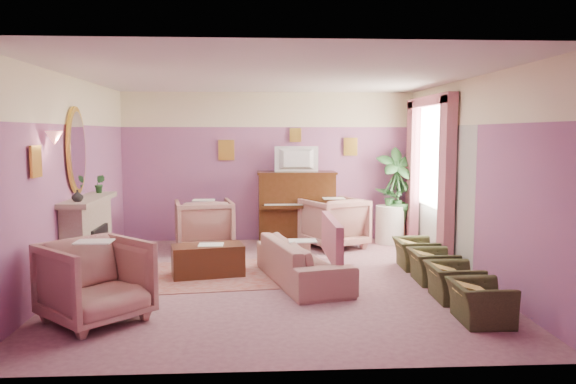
{
  "coord_description": "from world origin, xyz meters",
  "views": [
    {
      "loc": [
        -0.25,
        -7.63,
        2.04
      ],
      "look_at": [
        0.21,
        0.4,
        1.19
      ],
      "focal_mm": 35.0,
      "sensor_mm": 36.0,
      "label": 1
    }
  ],
  "objects": [
    {
      "name": "olive_chair_b",
      "position": [
        2.16,
        -1.05,
        0.29
      ],
      "size": [
        0.48,
        0.68,
        0.59
      ],
      "primitive_type": "imported",
      "color": "#3A3D20",
      "rests_on": "floor"
    },
    {
      "name": "olive_chair_a",
      "position": [
        2.16,
        -1.87,
        0.29
      ],
      "size": [
        0.48,
        0.68,
        0.59
      ],
      "primitive_type": "imported",
      "color": "#3A3D20",
      "rests_on": "floor"
    },
    {
      "name": "print_back_left",
      "position": [
        -0.8,
        2.96,
        1.72
      ],
      "size": [
        0.3,
        0.03,
        0.38
      ],
      "primitive_type": "cube",
      "color": "gold",
      "rests_on": "wall_back"
    },
    {
      "name": "piano_keyshelf",
      "position": [
        0.5,
        2.33,
        0.72
      ],
      "size": [
        1.3,
        0.12,
        0.06
      ],
      "primitive_type": "cube",
      "color": "#3D200E",
      "rests_on": "piano"
    },
    {
      "name": "wall_right",
      "position": [
        2.75,
        0.0,
        1.4
      ],
      "size": [
        0.02,
        6.0,
        2.8
      ],
      "primitive_type": "cube",
      "color": "#80538A",
      "rests_on": "floor"
    },
    {
      "name": "window_blind",
      "position": [
        2.7,
        1.55,
        1.7
      ],
      "size": [
        0.03,
        1.4,
        1.8
      ],
      "primitive_type": "cube",
      "color": "silver",
      "rests_on": "wall_right"
    },
    {
      "name": "coffee_table",
      "position": [
        -0.94,
        0.28,
        0.23
      ],
      "size": [
        1.08,
        0.7,
        0.45
      ],
      "primitive_type": "cube",
      "rotation": [
        0.0,
        0.0,
        0.22
      ],
      "color": "#452412",
      "rests_on": "floor"
    },
    {
      "name": "fire_ember",
      "position": [
        -2.45,
        0.2,
        0.22
      ],
      "size": [
        0.06,
        0.54,
        0.1
      ],
      "primitive_type": "cube",
      "color": "orange",
      "rests_on": "floor"
    },
    {
      "name": "floral_armchair_front",
      "position": [
        -1.98,
        -1.63,
        0.5
      ],
      "size": [
        0.95,
        0.95,
        0.99
      ],
      "primitive_type": "imported",
      "color": "#A97B6D",
      "rests_on": "floor"
    },
    {
      "name": "curtain_left",
      "position": [
        2.62,
        0.63,
        1.3
      ],
      "size": [
        0.16,
        0.34,
        2.6
      ],
      "primitive_type": "cube",
      "color": "#B36070",
      "rests_on": "floor"
    },
    {
      "name": "floor",
      "position": [
        0.0,
        0.0,
        0.0
      ],
      "size": [
        5.5,
        6.0,
        0.01
      ],
      "primitive_type": "cube",
      "color": "#8D6069",
      "rests_on": "ground"
    },
    {
      "name": "area_rug",
      "position": [
        -0.9,
        0.32,
        0.01
      ],
      "size": [
        2.69,
        2.08,
        0.01
      ],
      "primitive_type": "cube",
      "rotation": [
        0.0,
        0.0,
        0.12
      ],
      "color": "#9C5B53",
      "rests_on": "floor"
    },
    {
      "name": "sconce_shade",
      "position": [
        -2.62,
        -0.85,
        1.98
      ],
      "size": [
        0.2,
        0.2,
        0.16
      ],
      "primitive_type": "cone",
      "color": "#FF877C",
      "rests_on": "wall_left"
    },
    {
      "name": "olive_chair_c",
      "position": [
        2.16,
        -0.23,
        0.29
      ],
      "size": [
        0.48,
        0.68,
        0.59
      ],
      "primitive_type": "imported",
      "color": "#3A3D20",
      "rests_on": "floor"
    },
    {
      "name": "pelmet",
      "position": [
        2.62,
        1.55,
        2.56
      ],
      "size": [
        0.16,
        2.2,
        0.16
      ],
      "primitive_type": "cube",
      "color": "#B36070",
      "rests_on": "wall_right"
    },
    {
      "name": "side_plant_big",
      "position": [
        2.22,
        2.52,
        0.87
      ],
      "size": [
        0.3,
        0.3,
        0.34
      ],
      "primitive_type": "imported",
      "color": "#255426",
      "rests_on": "side_table"
    },
    {
      "name": "olive_chair_d",
      "position": [
        2.16,
        0.59,
        0.29
      ],
      "size": [
        0.48,
        0.68,
        0.59
      ],
      "primitive_type": "imported",
      "color": "#3A3D20",
      "rests_on": "floor"
    },
    {
      "name": "piano",
      "position": [
        0.5,
        2.68,
        0.65
      ],
      "size": [
        1.4,
        0.6,
        1.3
      ],
      "primitive_type": "cube",
      "color": "#3D200E",
      "rests_on": "floor"
    },
    {
      "name": "mantel_shelf",
      "position": [
        -2.56,
        0.2,
        1.12
      ],
      "size": [
        0.4,
        1.55,
        0.07
      ],
      "primitive_type": "cube",
      "color": "tan",
      "rests_on": "fireplace_surround"
    },
    {
      "name": "palm_plant",
      "position": [
        2.35,
        2.55,
        1.06
      ],
      "size": [
        0.76,
        0.76,
        1.44
      ],
      "primitive_type": "imported",
      "color": "#255426",
      "rests_on": "palm_pot"
    },
    {
      "name": "print_back_right",
      "position": [
        1.55,
        2.96,
        1.78
      ],
      "size": [
        0.26,
        0.03,
        0.34
      ],
      "primitive_type": "cube",
      "color": "gold",
      "rests_on": "wall_back"
    },
    {
      "name": "fireplace_surround",
      "position": [
        -2.59,
        0.2,
        0.55
      ],
      "size": [
        0.3,
        1.4,
        1.1
      ],
      "primitive_type": "cube",
      "color": "tan",
      "rests_on": "floor"
    },
    {
      "name": "print_back_mid",
      "position": [
        0.5,
        2.96,
        2.0
      ],
      "size": [
        0.22,
        0.03,
        0.26
      ],
      "primitive_type": "cube",
      "color": "gold",
      "rests_on": "wall_back"
    },
    {
      "name": "ceiling",
      "position": [
        0.0,
        0.0,
        2.8
      ],
      "size": [
        5.5,
        6.0,
        0.01
      ],
      "primitive_type": "cube",
      "color": "silver",
      "rests_on": "wall_back"
    },
    {
      "name": "side_plant_small",
      "position": [
        2.34,
        2.42,
        0.84
      ],
      "size": [
        0.16,
        0.16,
        0.28
      ],
      "primitive_type": "imported",
      "color": "#255426",
      "rests_on": "side_table"
    },
    {
      "name": "mantel_plant",
      "position": [
        -2.55,
        0.75,
        1.29
      ],
      "size": [
        0.16,
        0.16,
        0.28
      ],
      "primitive_type": "imported",
      "color": "#255426",
      "rests_on": "mantel_shelf"
    },
    {
      "name": "sofa_throw",
      "position": [
        0.78,
        -0.12,
        0.6
      ],
      "size": [
        0.1,
        1.52,
        0.56
      ],
      "primitive_type": "cube",
      "color": "#B36070",
      "rests_on": "sofa"
    },
    {
      "name": "floral_armchair_left",
      "position": [
        -1.15,
        2.06,
        0.5
      ],
      "size": [
        0.95,
        0.95,
        0.99
      ],
      "primitive_type": "imported",
      "color": "#A97B6D",
      "rests_on": "floor"
    },
    {
      "name": "stripe_panel",
      "position": [
        2.73,
        1.3,
        1.07
      ],
      "size": [
        0.01,
        3.0,
        2.15
      ],
      "primitive_type": "cube",
      "color": "#B5BBAA",
      "rests_on": "wall_right"
    },
    {
      "name": "wall_left",
      "position": [
        -2.75,
        0.0,
        1.4
      ],
      "size": [
        0.02,
        6.0,
        2.8
      ],
      "primitive_type": "cube",
      "color": "#80538A",
      "rests_on": "floor"
    },
    {
      "name": "wall_front",
      "position": [
        0.0,
        -3.0,
        1.4
      ],
      "size": [
        5.5,
        0.02,
        2.8
      ],
      "primitive_type": "cube",
      "color": "#80538A",
      "rests_on": "floor"
    },
    {
      "name": "floral_armchair_right",
      "position": [
        1.13,
        2.19,
        0.5
      ],
      "size": [
        0.95,
        0.95,
        0.99
      ],
      "primitive_type": "imported",
      "color": "#A97B6D",
      "rests_on": "floor"
    },
    {
      "name": "picture_rail_band",
      "position": [
        0.0,
        2.99,
        2.47
      ],
      "size": [
        5.5,
        0.01,
        0.65
      ],
      "primitive_type": "cube",
      "color": "#FFF5C0",
      "rests_on": "wall_back"
    },
    {
      "name": "curtain_right",
      "position": [
        2.62,
        2.47,
        1.3
      ],
      "size": [
        0.16,
        0.34,
        2.6
      ],
      "primitive_type": "cube",
      "color": "#B36070",
      "rests_on": "floor"
    },
    {
      "name": "table_paper",
      "position": [
        -0.89,
        0.28,
        0.46
      ],
      "size": [
        0.35,
        0.28,
        0.01
      ],
      "primitive_type": "cube",
      "color": "white",
      "rests_on": "coffee_table"
    },
    {
      "name": "fireplace_inset",
      "position": [
        -2.49,
        0.2,
        0.4
      ],
      "size": [
        0.18,
        0.72,
        0.68
      ],
      "primitive_type": "cube",
      "color": "black",
      "rests_on": "floor"
    },
    {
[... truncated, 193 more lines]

